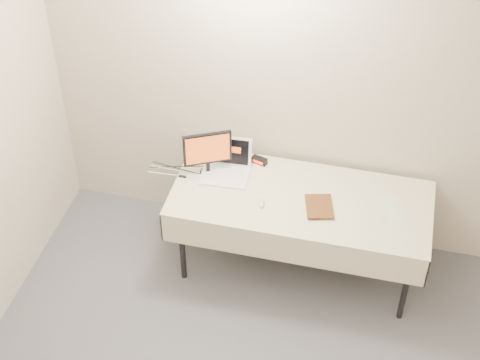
% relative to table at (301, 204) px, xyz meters
% --- Properties ---
extents(back_wall, '(4.00, 0.10, 2.70)m').
position_rel_table_xyz_m(back_wall, '(0.00, 0.45, 0.67)').
color(back_wall, beige).
rests_on(back_wall, ground).
extents(table, '(1.86, 0.81, 0.74)m').
position_rel_table_xyz_m(table, '(0.00, 0.00, 0.00)').
color(table, black).
rests_on(table, ground).
extents(laptop, '(0.37, 0.33, 0.24)m').
position_rel_table_xyz_m(laptop, '(-0.59, 0.15, 0.12)').
color(laptop, white).
rests_on(laptop, table).
extents(monitor, '(0.33, 0.18, 0.37)m').
position_rel_table_xyz_m(monitor, '(-0.72, 0.10, 0.28)').
color(monitor, black).
rests_on(monitor, table).
extents(book, '(0.19, 0.07, 0.25)m').
position_rel_table_xyz_m(book, '(0.05, -0.10, 0.19)').
color(book, brown).
rests_on(book, table).
extents(alarm_clock, '(0.13, 0.08, 0.05)m').
position_rel_table_xyz_m(alarm_clock, '(-0.37, 0.31, 0.09)').
color(alarm_clock, black).
rests_on(alarm_clock, table).
extents(clicker, '(0.07, 0.10, 0.02)m').
position_rel_table_xyz_m(clicker, '(-0.26, -0.13, 0.07)').
color(clicker, silver).
rests_on(clicker, table).
extents(paper_form, '(0.19, 0.29, 0.00)m').
position_rel_table_xyz_m(paper_form, '(0.64, 0.03, 0.06)').
color(paper_form, beige).
rests_on(paper_form, table).
extents(usb_dongle, '(0.06, 0.02, 0.01)m').
position_rel_table_xyz_m(usb_dongle, '(-0.89, 0.02, 0.07)').
color(usb_dongle, black).
rests_on(usb_dongle, table).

